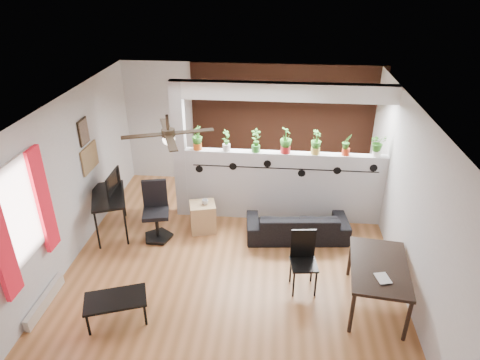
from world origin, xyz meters
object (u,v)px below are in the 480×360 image
Objects in this scene: folding_chair at (303,255)px; cup at (205,202)px; potted_plant_0 at (197,137)px; sofa at (297,225)px; potted_plant_5 at (347,144)px; potted_plant_4 at (316,142)px; potted_plant_1 at (226,140)px; potted_plant_3 at (286,140)px; potted_plant_6 at (378,144)px; cube_shelf at (203,217)px; dining_table at (379,270)px; ceiling_fan at (168,135)px; office_chair at (156,214)px; coffee_table at (116,301)px; potted_plant_2 at (256,140)px; computer_desk at (109,198)px.

cup is at bearing 141.57° from folding_chair.
sofa is (1.84, -0.63, -1.34)m from potted_plant_0.
potted_plant_5 is (2.63, 0.00, -0.02)m from potted_plant_0.
potted_plant_4 reaches higher than sofa.
potted_plant_3 reaches higher than potted_plant_1.
potted_plant_6 is 0.75× the size of cube_shelf.
potted_plant_6 reaches higher than dining_table.
potted_plant_4 is 2.18m from folding_chair.
ceiling_fan is at bearing -90.64° from potted_plant_0.
ceiling_fan is 2.16m from office_chair.
cube_shelf is 0.60× the size of coffee_table.
potted_plant_2 reaches higher than potted_plant_1.
potted_plant_5 is at bearing -1.64° from cube_shelf.
cup is 0.13× the size of coffee_table.
potted_plant_3 reaches higher than sofa.
office_chair reaches higher than sofa.
potted_plant_0 is 1.16m from cup.
ceiling_fan is at bearing -35.39° from computer_desk.
potted_plant_1 is 1.58m from potted_plant_4.
potted_plant_6 is 2.44m from dining_table.
dining_table is (0.26, -2.23, -0.94)m from potted_plant_5.
potted_plant_0 is 0.93× the size of potted_plant_3.
ceiling_fan is 0.71× the size of sofa.
cube_shelf is (-1.43, -0.57, -1.33)m from potted_plant_3.
potted_plant_1 is at bearing 60.49° from cup.
potted_plant_2 reaches higher than potted_plant_6.
ceiling_fan reaches higher than cup.
potted_plant_0 is 3.18m from coffee_table.
folding_chair is at bearing -22.68° from office_chair.
office_chair is 1.11× the size of folding_chair.
dining_table is at bearing -70.43° from potted_plant_4.
potted_plant_0 is 0.33× the size of dining_table.
potted_plant_3 is (1.05, 0.00, 0.04)m from potted_plant_1.
sofa is at bearing 32.11° from ceiling_fan.
sofa is (-0.79, -0.63, -1.31)m from potted_plant_5.
potted_plant_5 is (1.05, 0.00, -0.04)m from potted_plant_3.
potted_plant_2 is at bearing 180.00° from potted_plant_3.
folding_chair is (-1.28, -1.91, -1.01)m from potted_plant_6.
potted_plant_0 is (0.02, 1.80, -0.73)m from ceiling_fan.
dining_table reaches higher than cup.
potted_plant_0 is 1.11× the size of potted_plant_1.
office_chair is (-2.45, -0.23, 0.22)m from sofa.
potted_plant_6 is (0.53, 0.00, 0.01)m from potted_plant_5.
cube_shelf is (-0.90, -0.57, -1.30)m from potted_plant_2.
computer_desk is at bearing 172.29° from cube_shelf.
cube_shelf is at bearing 20.77° from office_chair.
sofa is 3.34m from computer_desk.
folding_chair is at bearing -38.43° from cup.
potted_plant_0 reaches higher than folding_chair.
potted_plant_1 is 0.34× the size of computer_desk.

